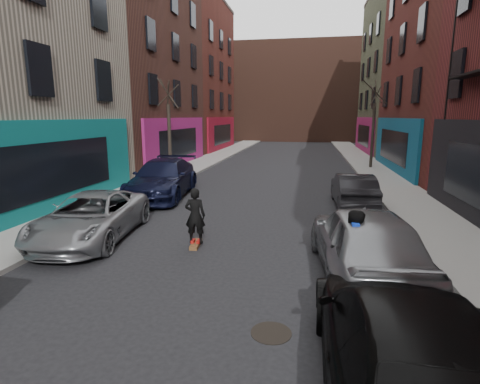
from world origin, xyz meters
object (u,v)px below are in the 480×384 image
at_px(parked_right_end, 353,190).
at_px(manhole, 271,333).
at_px(tree_left_far, 169,120).
at_px(parked_right_far, 365,242).
at_px(parked_left_end, 163,178).
at_px(skateboarder, 195,216).
at_px(tree_right_far, 374,118).
at_px(skateboard, 196,244).
at_px(parked_left_far, 91,217).
at_px(parked_right_mid, 408,351).
at_px(pedestrian, 352,252).

height_order(parked_right_end, manhole, parked_right_end).
height_order(tree_left_far, parked_right_far, tree_left_far).
height_order(parked_left_end, skateboarder, skateboarder).
xyz_separation_m(tree_right_far, skateboard, (-7.36, -17.40, -3.48)).
bearing_deg(parked_right_end, parked_left_far, 33.01).
xyz_separation_m(tree_left_far, tree_right_far, (12.40, 6.00, 0.15)).
relative_size(skateboard, skateboarder, 0.51).
relative_size(parked_right_mid, parked_right_end, 1.31).
bearing_deg(parked_left_end, parked_right_far, -49.97).
height_order(tree_right_far, skateboarder, tree_right_far).
bearing_deg(parked_left_far, skateboarder, -8.03).
bearing_deg(tree_right_far, parked_right_far, -99.02).
relative_size(parked_left_far, skateboard, 6.13).
distance_m(parked_right_end, manhole, 10.02).
bearing_deg(parked_left_end, skateboarder, -66.90).
relative_size(tree_right_far, parked_right_mid, 1.26).
bearing_deg(parked_right_mid, manhole, -36.15).
bearing_deg(pedestrian, tree_left_far, -58.12).
bearing_deg(pedestrian, parked_right_far, -115.57).
bearing_deg(parked_left_far, tree_right_far, 51.56).
bearing_deg(parked_right_mid, tree_right_far, -97.55).
xyz_separation_m(tree_left_far, skateboarder, (5.04, -11.40, -2.49)).
distance_m(parked_left_end, manhole, 11.81).
relative_size(skateboarder, manhole, 2.26).
xyz_separation_m(parked_right_end, pedestrian, (-0.90, -7.96, 0.22)).
distance_m(tree_left_far, parked_right_end, 11.76).
xyz_separation_m(parked_right_mid, manhole, (-1.82, 1.33, -0.78)).
bearing_deg(manhole, parked_right_far, 54.80).
bearing_deg(skateboard, tree_right_far, 61.77).
height_order(parked_left_far, skateboarder, skateboarder).
distance_m(parked_left_end, parked_right_end, 8.36).
bearing_deg(tree_left_far, parked_right_end, -29.61).
bearing_deg(parked_right_end, pedestrian, 81.66).
distance_m(tree_right_far, parked_right_mid, 23.06).
bearing_deg(tree_right_far, parked_left_end, -133.91).
bearing_deg(tree_right_far, pedestrian, -99.71).
xyz_separation_m(parked_left_end, skateboarder, (3.44, -6.18, 0.05)).
bearing_deg(parked_left_far, manhole, -41.86).
xyz_separation_m(parked_right_mid, parked_right_far, (0.02, 3.93, 0.08)).
relative_size(tree_left_far, parked_right_end, 1.58).
bearing_deg(tree_left_far, parked_left_end, -72.95).
bearing_deg(tree_right_far, parked_right_end, -101.89).
xyz_separation_m(parked_left_far, parked_right_end, (8.15, 5.68, -0.00)).
height_order(tree_right_far, skateboard, tree_right_far).
bearing_deg(skateboard, pedestrian, -34.26).
relative_size(parked_right_far, skateboarder, 3.19).
bearing_deg(parked_right_far, parked_right_mid, 84.82).
xyz_separation_m(parked_right_far, skateboarder, (-4.38, 1.37, 0.03)).
distance_m(tree_right_far, skateboard, 19.21).
xyz_separation_m(skateboard, pedestrian, (4.01, -2.22, 0.85)).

